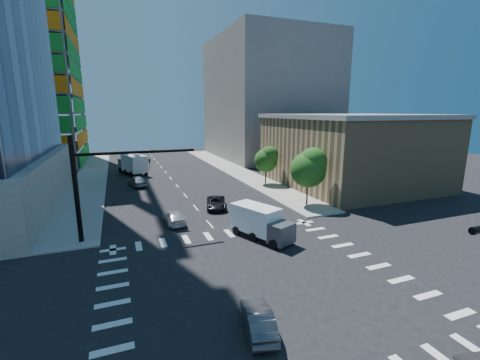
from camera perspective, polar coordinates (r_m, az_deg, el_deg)
name	(u,v)px	position (r m, az deg, el deg)	size (l,w,h in m)	color
ground	(260,283)	(22.08, 3.56, -17.82)	(160.00, 160.00, 0.00)	black
road_markings	(260,283)	(22.08, 3.56, -17.81)	(20.00, 20.00, 0.01)	silver
sidewalk_ne	(233,169)	(61.90, -1.31, 1.93)	(5.00, 60.00, 0.15)	gray
sidewalk_nw	(91,179)	(58.55, -25.00, 0.19)	(5.00, 60.00, 0.15)	gray
construction_building	(2,40)	(82.73, -36.60, 19.31)	(25.16, 34.50, 70.60)	slate
commercial_building	(350,150)	(51.72, 18.94, 5.13)	(20.50, 22.50, 10.60)	#988058
bg_building_ne	(268,99)	(80.46, 4.94, 14.19)	(24.00, 30.00, 28.00)	slate
signal_mast_nw	(95,179)	(29.43, -24.40, 0.22)	(10.20, 0.40, 9.00)	black
tree_south	(310,167)	(38.02, 12.29, 2.26)	(4.16, 4.16, 6.82)	#382316
tree_north	(267,159)	(48.60, 4.79, 3.76)	(3.54, 3.52, 5.78)	#382316
car_nb_far	(216,203)	(37.29, -4.25, -4.05)	(2.17, 4.70, 1.31)	black
car_sb_near	(174,217)	(32.96, -11.61, -6.49)	(1.77, 4.37, 1.27)	silver
car_sb_mid	(137,181)	(50.30, -17.80, -0.20)	(1.88, 4.68, 1.59)	#929399
car_sb_cross	(258,320)	(17.81, 3.29, -23.54)	(1.33, 3.82, 1.26)	#4B4B50
box_truck_near	(263,225)	(28.35, 4.09, -8.05)	(4.24, 5.87, 2.83)	black
box_truck_far	(132,165)	(60.46, -18.64, 2.49)	(4.89, 7.34, 3.55)	black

